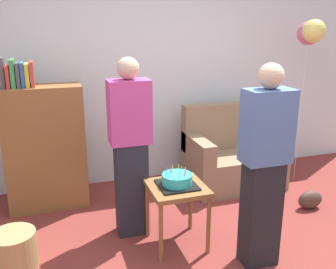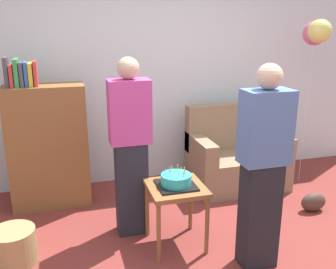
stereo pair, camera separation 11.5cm
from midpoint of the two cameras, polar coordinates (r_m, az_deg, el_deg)
name	(u,v)px [view 2 (the right image)]	position (r m, az deg, el deg)	size (l,w,h in m)	color
ground_plane	(221,268)	(3.27, 9.02, -19.22)	(8.00, 8.00, 0.00)	maroon
wall_back	(157,70)	(4.62, -0.99, 9.70)	(6.00, 0.10, 2.70)	silver
couch	(236,158)	(4.63, 10.85, -3.47)	(1.10, 0.70, 0.96)	#8C7054
bookshelf	(48,145)	(4.12, -16.94, -1.48)	(0.80, 0.36, 1.58)	brown
side_table	(176,195)	(3.29, 2.23, -9.09)	(0.48, 0.48, 0.56)	brown
birthday_cake	(176,180)	(3.23, 2.25, -6.95)	(0.32, 0.32, 0.17)	black
person_blowing_candles	(130,147)	(3.38, -4.72, -1.97)	(0.36, 0.22, 1.63)	#23232D
person_holding_cake	(262,169)	(2.99, 15.14, -5.01)	(0.36, 0.22, 1.63)	black
wicker_basket	(14,247)	(3.42, -21.30, -15.50)	(0.36, 0.36, 0.30)	#A88451
handbag	(313,202)	(4.31, 21.81, -9.45)	(0.28, 0.14, 0.20)	#473328
balloon_bunch	(317,32)	(4.78, 22.24, 14.06)	(0.28, 0.37, 1.94)	silver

